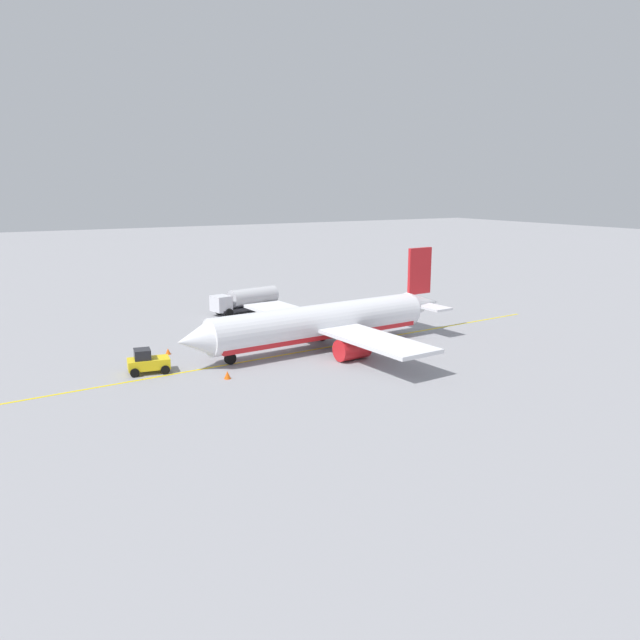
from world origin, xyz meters
name	(u,v)px	position (x,y,z in m)	size (l,w,h in m)	color
ground_plane	(320,349)	(0.00, 0.00, 0.00)	(400.00, 400.00, 0.00)	#939399
airplane	(324,323)	(-0.50, -0.04, 2.62)	(31.94, 28.51, 9.60)	white
fuel_tanker	(247,299)	(-1.00, -21.09, 1.72)	(10.42, 4.33, 3.15)	#2D2D33
pushback_tug	(147,362)	(17.51, -0.39, 1.01)	(3.87, 2.81, 2.20)	yellow
refueling_worker	(258,313)	(-0.30, -15.90, 0.82)	(0.63, 0.60, 1.71)	navy
safety_cone_nose	(168,351)	(14.16, -5.59, 0.30)	(0.55, 0.55, 0.61)	#F2590F
safety_cone_wingtip	(227,375)	(12.02, 4.83, 0.34)	(0.61, 0.61, 0.68)	#F2590F
taxi_line_marking	(320,348)	(0.00, 0.00, 0.01)	(62.43, 0.30, 0.01)	yellow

